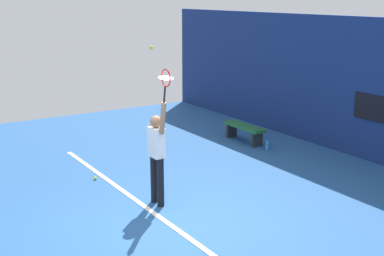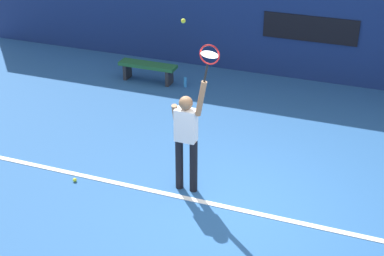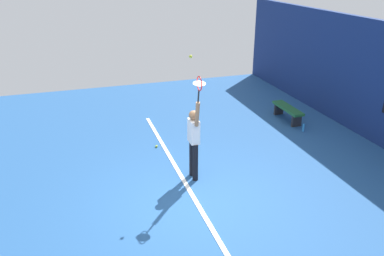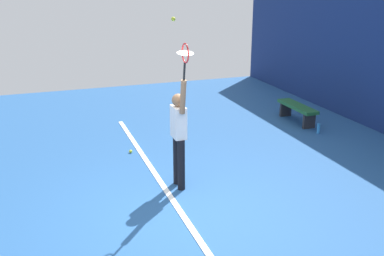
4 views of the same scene
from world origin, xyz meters
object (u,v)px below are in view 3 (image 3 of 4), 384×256
Objects in this scene: tennis_player at (194,139)px; court_bench at (288,110)px; water_bottle at (303,128)px; tennis_ball at (191,57)px; spare_ball at (156,146)px; tennis_racket at (199,85)px.

court_bench is (-2.56, 4.00, -0.67)m from tennis_player.
tennis_ball is at bearing -68.62° from water_bottle.
water_bottle is at bearing 111.38° from tennis_ball.
spare_ball is (-0.26, -4.48, -0.09)m from water_bottle.
court_bench is 5.83× the size of water_bottle.
tennis_player is at bearing 179.34° from tennis_racket.
tennis_player reaches higher than court_bench.
tennis_racket is at bearing -53.89° from court_bench.
tennis_ball is at bearing -97.72° from tennis_player.
spare_ball is at bearing -167.52° from tennis_ball.
court_bench is at bearing 122.57° from tennis_player.
tennis_ball reaches higher than court_bench.
spare_ball is at bearing -165.53° from tennis_player.
court_bench is 0.98m from water_bottle.
tennis_player is at bearing -57.43° from court_bench.
tennis_ball reaches higher than water_bottle.
tennis_racket is at bearing -0.66° from tennis_player.
spare_ball is at bearing -81.17° from court_bench.
tennis_player is 1.89m from tennis_ball.
tennis_ball is 5.19m from water_bottle.
water_bottle is at bearing 111.84° from tennis_player.
tennis_racket is 9.16× the size of tennis_ball.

